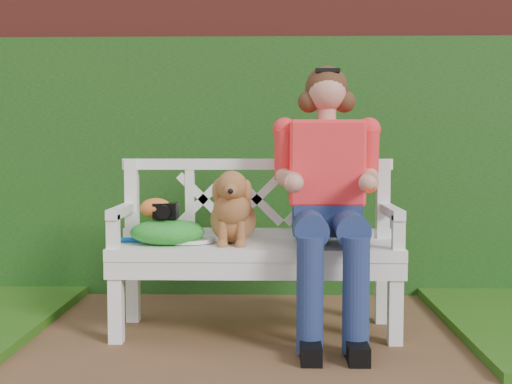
{
  "coord_description": "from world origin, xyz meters",
  "views": [
    {
      "loc": [
        0.13,
        -2.9,
        1.0
      ],
      "look_at": [
        0.05,
        0.68,
        0.75
      ],
      "focal_mm": 48.0,
      "sensor_mm": 36.0,
      "label": 1
    }
  ],
  "objects": [
    {
      "name": "ground",
      "position": [
        0.0,
        0.0,
        0.0
      ],
      "size": [
        60.0,
        60.0,
        0.0
      ],
      "primitive_type": "plane",
      "color": "brown"
    },
    {
      "name": "brick_wall",
      "position": [
        0.0,
        1.9,
        1.1
      ],
      "size": [
        10.0,
        0.3,
        2.2
      ],
      "primitive_type": "cube",
      "color": "maroon",
      "rests_on": "ground"
    },
    {
      "name": "ivy_hedge",
      "position": [
        0.0,
        1.68,
        0.85
      ],
      "size": [
        10.0,
        0.18,
        1.7
      ],
      "primitive_type": "cube",
      "color": "#285E19",
      "rests_on": "ground"
    },
    {
      "name": "garden_bench",
      "position": [
        0.05,
        0.68,
        0.24
      ],
      "size": [
        1.64,
        0.79,
        0.48
      ],
      "primitive_type": null,
      "rotation": [
        0.0,
        0.0,
        0.13
      ],
      "color": "white",
      "rests_on": "ground"
    },
    {
      "name": "seated_woman",
      "position": [
        0.42,
        0.66,
        0.7
      ],
      "size": [
        0.84,
        0.95,
        1.39
      ],
      "primitive_type": null,
      "rotation": [
        0.0,
        0.0,
        0.39
      ],
      "color": "#ED376B",
      "rests_on": "ground"
    },
    {
      "name": "dog",
      "position": [
        -0.07,
        0.65,
        0.68
      ],
      "size": [
        0.38,
        0.43,
        0.39
      ],
      "primitive_type": null,
      "rotation": [
        0.0,
        0.0,
        0.4
      ],
      "color": "#A66034",
      "rests_on": "garden_bench"
    },
    {
      "name": "tennis_racket",
      "position": [
        -0.35,
        0.68,
        0.49
      ],
      "size": [
        0.64,
        0.44,
        0.03
      ],
      "primitive_type": null,
      "rotation": [
        0.0,
        0.0,
        -0.36
      ],
      "color": "white",
      "rests_on": "garden_bench"
    },
    {
      "name": "green_bag",
      "position": [
        -0.41,
        0.63,
        0.55
      ],
      "size": [
        0.47,
        0.43,
        0.13
      ],
      "primitive_type": null,
      "rotation": [
        0.0,
        0.0,
        -0.4
      ],
      "color": "#1E7623",
      "rests_on": "garden_bench"
    },
    {
      "name": "camera_item",
      "position": [
        -0.42,
        0.64,
        0.65
      ],
      "size": [
        0.13,
        0.1,
        0.08
      ],
      "primitive_type": "cube",
      "rotation": [
        0.0,
        0.0,
        -0.05
      ],
      "color": "black",
      "rests_on": "green_bag"
    },
    {
      "name": "baseball_glove",
      "position": [
        -0.48,
        0.66,
        0.67
      ],
      "size": [
        0.18,
        0.13,
        0.11
      ],
      "primitive_type": "ellipsoid",
      "rotation": [
        0.0,
        0.0,
        0.06
      ],
      "color": "orange",
      "rests_on": "green_bag"
    }
  ]
}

